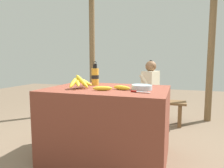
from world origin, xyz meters
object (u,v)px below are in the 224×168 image
wooden_bench (141,103)px  banana_bunch_green (121,95)px  loose_banana_side (122,88)px  knife (137,92)px  water_bottle (95,76)px  support_post_far (211,49)px  seated_vendor (148,87)px  support_post_near (92,51)px  banana_bunch_ripe (80,82)px  loose_banana_front (102,88)px  serving_bowl (142,87)px

wooden_bench → banana_bunch_green: (-0.38, 0.00, 0.13)m
loose_banana_side → knife: (0.19, -0.12, -0.01)m
water_bottle → support_post_far: bearing=49.1°
seated_vendor → support_post_near: (-1.27, 0.47, 0.67)m
loose_banana_side → support_post_near: (-1.23, 2.01, 0.48)m
support_post_near → banana_bunch_green: bearing=-30.2°
loose_banana_side → wooden_bench: (-0.07, 1.56, -0.48)m
support_post_near → support_post_far: 2.31m
water_bottle → seated_vendor: seated_vendor is taller
banana_bunch_ripe → support_post_near: (-0.76, 2.04, 0.43)m
banana_bunch_green → support_post_near: 1.22m
loose_banana_side → support_post_near: support_post_near is taller
loose_banana_front → seated_vendor: 1.68m
banana_bunch_green → support_post_far: size_ratio=0.12×
loose_banana_front → knife: size_ratio=1.06×
banana_bunch_ripe → seated_vendor: seated_vendor is taller
banana_bunch_ripe → support_post_far: size_ratio=0.13×
serving_bowl → support_post_near: bearing=126.1°
knife → support_post_far: size_ratio=0.07×
knife → support_post_near: support_post_near is taller
serving_bowl → banana_bunch_green: 1.67m
support_post_near → loose_banana_side: bearing=-58.7°
seated_vendor → support_post_far: support_post_far is taller
serving_bowl → wooden_bench: (-0.26, 1.49, -0.49)m
water_bottle → wooden_bench: 1.44m
knife → seated_vendor: size_ratio=0.17×
wooden_bench → banana_bunch_ripe: bearing=-103.8°
loose_banana_front → wooden_bench: 1.75m
banana_bunch_ripe → banana_bunch_green: bearing=89.8°
seated_vendor → water_bottle: bearing=87.0°
banana_bunch_ripe → support_post_near: 2.22m
banana_bunch_ripe → seated_vendor: (0.51, 1.57, -0.24)m
loose_banana_side → knife: bearing=-33.3°
loose_banana_front → seated_vendor: (0.22, 1.66, -0.19)m
banana_bunch_ripe → loose_banana_side: (0.46, 0.03, -0.05)m
knife → wooden_bench: (-0.26, 1.69, -0.47)m
serving_bowl → banana_bunch_green: (-0.65, 1.50, -0.35)m
water_bottle → knife: water_bottle is taller
banana_bunch_ripe → loose_banana_front: banana_bunch_ripe is taller
loose_banana_front → loose_banana_side: same height
loose_banana_front → support_post_near: size_ratio=0.08×
banana_bunch_ripe → support_post_near: size_ratio=0.13×
banana_bunch_ripe → serving_bowl: 0.67m
knife → water_bottle: bearing=157.2°
serving_bowl → knife: bearing=-91.9°
loose_banana_side → banana_bunch_green: 1.67m
loose_banana_side → wooden_bench: bearing=92.6°
loose_banana_front → support_post_near: 2.42m
banana_bunch_green → knife: bearing=-69.1°
knife → support_post_near: size_ratio=0.07×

